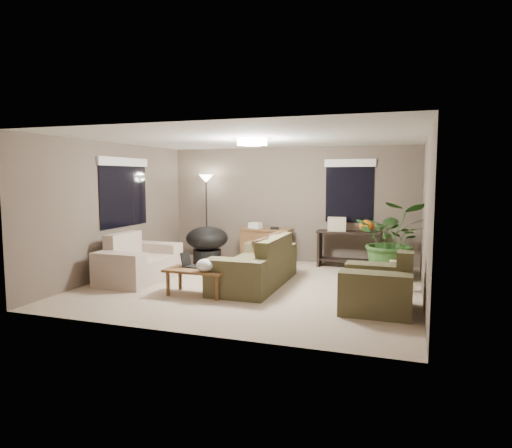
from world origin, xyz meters
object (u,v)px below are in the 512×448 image
(loveseat, at_px, (138,264))
(houseplant, at_px, (392,248))
(coffee_table, at_px, (198,273))
(cat_scratching_post, at_px, (396,278))
(papasan_chair, at_px, (207,242))
(main_sofa, at_px, (257,268))
(desk, at_px, (266,245))
(armchair, at_px, (378,289))
(floor_lamp, at_px, (206,189))
(console_table, at_px, (349,246))

(loveseat, bearing_deg, houseplant, 20.61)
(coffee_table, relative_size, cat_scratching_post, 2.00)
(houseplant, distance_m, cat_scratching_post, 1.03)
(loveseat, height_order, houseplant, houseplant)
(loveseat, height_order, cat_scratching_post, loveseat)
(papasan_chair, bearing_deg, houseplant, -3.28)
(main_sofa, bearing_deg, desk, 103.11)
(armchair, distance_m, desk, 3.84)
(main_sofa, relative_size, cat_scratching_post, 4.40)
(coffee_table, bearing_deg, armchair, 1.01)
(coffee_table, xyz_separation_m, floor_lamp, (-1.24, 3.01, 1.24))
(loveseat, distance_m, houseplant, 4.65)
(houseplant, bearing_deg, main_sofa, -149.50)
(main_sofa, bearing_deg, console_table, 57.95)
(loveseat, xyz_separation_m, papasan_chair, (0.51, 1.85, 0.17))
(armchair, relative_size, floor_lamp, 0.52)
(papasan_chair, xyz_separation_m, floor_lamp, (-0.27, 0.57, 1.13))
(coffee_table, distance_m, console_table, 3.59)
(desk, bearing_deg, coffee_table, -94.24)
(main_sofa, bearing_deg, cat_scratching_post, 7.99)
(main_sofa, distance_m, coffee_table, 1.16)
(loveseat, height_order, coffee_table, loveseat)
(console_table, relative_size, houseplant, 0.91)
(main_sofa, xyz_separation_m, cat_scratching_post, (2.29, 0.32, -0.08))
(desk, relative_size, cat_scratching_post, 2.20)
(armchair, height_order, console_table, armchair)
(papasan_chair, bearing_deg, console_table, 10.69)
(desk, height_order, papasan_chair, papasan_chair)
(coffee_table, bearing_deg, papasan_chair, 111.65)
(houseplant, height_order, cat_scratching_post, houseplant)
(desk, distance_m, cat_scratching_post, 3.22)
(main_sofa, height_order, coffee_table, main_sofa)
(loveseat, distance_m, desk, 2.89)
(coffee_table, relative_size, desk, 0.91)
(main_sofa, bearing_deg, floor_lamp, 132.81)
(papasan_chair, bearing_deg, cat_scratching_post, -16.76)
(desk, distance_m, houseplant, 2.75)
(papasan_chair, distance_m, floor_lamp, 1.30)
(loveseat, distance_m, floor_lamp, 2.76)
(armchair, height_order, papasan_chair, armchair)
(houseplant, bearing_deg, coffee_table, -142.23)
(floor_lamp, bearing_deg, cat_scratching_post, -22.61)
(armchair, height_order, coffee_table, armchair)
(cat_scratching_post, bearing_deg, console_table, 119.81)
(loveseat, bearing_deg, desk, 54.05)
(loveseat, distance_m, papasan_chair, 1.93)
(floor_lamp, bearing_deg, loveseat, -95.59)
(console_table, xyz_separation_m, cat_scratching_post, (1.00, -1.74, -0.22))
(coffee_table, distance_m, floor_lamp, 3.48)
(main_sofa, xyz_separation_m, coffee_table, (-0.68, -0.93, 0.06))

